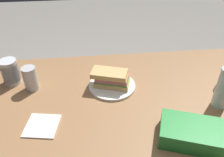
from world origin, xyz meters
The scene contains 8 objects.
dining_table centered at (0.00, 0.00, 0.64)m, with size 1.82×0.91×0.73m.
paper_plate centered at (-0.09, -0.14, 0.73)m, with size 0.23×0.23×0.01m, color white.
sandwich centered at (-0.08, -0.14, 0.78)m, with size 0.20×0.14×0.08m.
chip_bag centered at (-0.35, 0.23, 0.76)m, with size 0.23×0.15×0.07m, color #268C38.
plastic_cup_stack centered at (0.41, -0.23, 0.79)m, with size 0.08×0.08×0.13m.
water_bottle_spare centered at (-0.55, 0.05, 0.82)m, with size 0.07×0.07×0.21m.
soda_can_silver centered at (0.31, -0.17, 0.79)m, with size 0.07×0.07×0.12m, color silver.
paper_napkin centered at (0.23, 0.09, 0.73)m, with size 0.13×0.13×0.01m, color white.
Camera 1 is at (0.02, 0.78, 1.44)m, focal length 37.25 mm.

